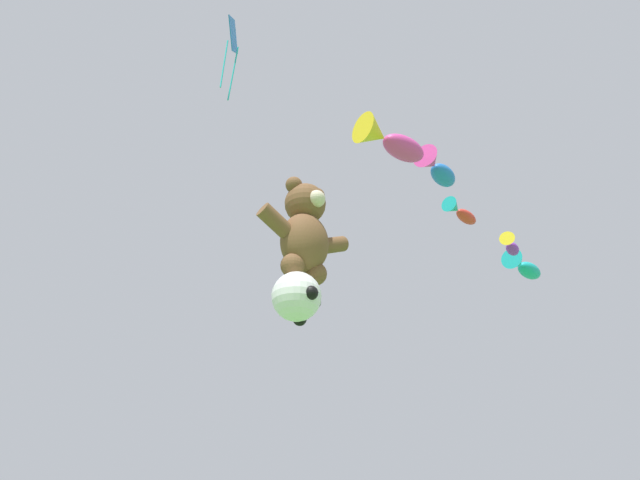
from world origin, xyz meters
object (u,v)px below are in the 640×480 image
at_px(teddy_bear_kite, 305,230).
at_px(fish_kite_teal, 523,266).
at_px(fish_kite_magenta, 389,141).
at_px(fish_kite_crimson, 460,212).
at_px(fish_kite_violet, 510,245).
at_px(diamond_kite, 232,41).
at_px(fish_kite_cobalt, 437,168).
at_px(soccer_ball_kite, 297,297).

distance_m(teddy_bear_kite, fish_kite_teal, 13.83).
relative_size(fish_kite_magenta, fish_kite_crimson, 1.31).
height_order(fish_kite_violet, fish_kite_teal, fish_kite_teal).
bearing_deg(fish_kite_crimson, fish_kite_magenta, -168.05).
relative_size(fish_kite_crimson, diamond_kite, 0.76).
height_order(fish_kite_cobalt, diamond_kite, fish_kite_cobalt).
height_order(teddy_bear_kite, fish_kite_crimson, fish_kite_crimson).
xyz_separation_m(teddy_bear_kite, fish_kite_magenta, (2.88, -0.26, 4.03)).
relative_size(teddy_bear_kite, fish_kite_crimson, 1.38).
height_order(fish_kite_crimson, diamond_kite, diamond_kite).
height_order(fish_kite_magenta, diamond_kite, diamond_kite).
height_order(soccer_ball_kite, fish_kite_magenta, fish_kite_magenta).
bearing_deg(fish_kite_violet, teddy_bear_kite, -176.59).
bearing_deg(diamond_kite, soccer_ball_kite, 4.30).
bearing_deg(fish_kite_violet, diamond_kite, -175.66).
xyz_separation_m(fish_kite_violet, fish_kite_teal, (2.33, 0.78, 0.13)).
distance_m(teddy_bear_kite, diamond_kite, 4.65).
bearing_deg(fish_kite_teal, fish_kite_crimson, -173.22).
distance_m(fish_kite_cobalt, fish_kite_teal, 7.92).
xyz_separation_m(fish_kite_magenta, fish_kite_cobalt, (2.55, 0.19, 0.39)).
height_order(fish_kite_crimson, fish_kite_violet, fish_kite_crimson).
height_order(fish_kite_magenta, fish_kite_violet, fish_kite_magenta).
bearing_deg(soccer_ball_kite, fish_kite_magenta, -0.94).
relative_size(soccer_ball_kite, fish_kite_magenta, 0.46).
relative_size(fish_kite_cobalt, fish_kite_violet, 1.29).
bearing_deg(diamond_kite, fish_kite_teal, 6.53).
bearing_deg(fish_kite_violet, fish_kite_crimson, 177.29).
distance_m(fish_kite_cobalt, fish_kite_violet, 5.52).
height_order(soccer_ball_kite, fish_kite_crimson, fish_kite_crimson).
xyz_separation_m(fish_kite_violet, diamond_kite, (-13.37, -1.02, 0.10)).
distance_m(teddy_bear_kite, soccer_ball_kite, 1.81).
bearing_deg(fish_kite_magenta, soccer_ball_kite, 179.06).
xyz_separation_m(teddy_bear_kite, fish_kite_teal, (13.19, 1.43, 3.92)).
xyz_separation_m(soccer_ball_kite, fish_kite_magenta, (3.22, -0.05, 5.80)).
xyz_separation_m(fish_kite_magenta, fish_kite_violet, (7.98, 0.90, -0.24)).
bearing_deg(fish_kite_violet, soccer_ball_kite, -175.65).
bearing_deg(fish_kite_violet, fish_kite_cobalt, -172.55).
height_order(fish_kite_magenta, fish_kite_crimson, fish_kite_magenta).
bearing_deg(fish_kite_cobalt, fish_kite_violet, 7.45).
bearing_deg(teddy_bear_kite, diamond_kite, -171.68).
bearing_deg(fish_kite_crimson, fish_kite_violet, -2.71).
distance_m(teddy_bear_kite, fish_kite_magenta, 4.96).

